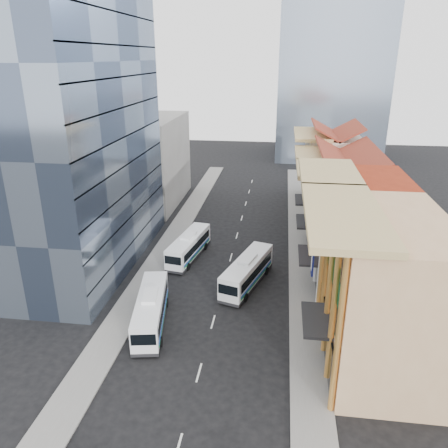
# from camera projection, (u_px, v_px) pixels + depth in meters

# --- Properties ---
(ground) EXTENTS (200.00, 200.00, 0.00)m
(ground) POSITION_uv_depth(u_px,v_px,m) (196.00, 381.00, 32.95)
(ground) COLOR black
(ground) RESTS_ON ground
(sidewalk_right) EXTENTS (3.00, 90.00, 0.15)m
(sidewalk_right) POSITION_uv_depth(u_px,v_px,m) (301.00, 261.00, 52.22)
(sidewalk_right) COLOR slate
(sidewalk_right) RESTS_ON ground
(sidewalk_left) EXTENTS (3.00, 90.00, 0.15)m
(sidewalk_left) POSITION_uv_depth(u_px,v_px,m) (163.00, 253.00, 54.33)
(sidewalk_left) COLOR slate
(sidewalk_left) RESTS_ON ground
(shophouse_tan) EXTENTS (8.00, 14.00, 12.00)m
(shophouse_tan) POSITION_uv_depth(u_px,v_px,m) (385.00, 291.00, 33.68)
(shophouse_tan) COLOR tan
(shophouse_tan) RESTS_ON ground
(shophouse_red) EXTENTS (8.00, 10.00, 12.00)m
(shophouse_red) POSITION_uv_depth(u_px,v_px,m) (361.00, 233.00, 44.78)
(shophouse_red) COLOR maroon
(shophouse_red) RESTS_ON ground
(shophouse_cream_near) EXTENTS (8.00, 9.00, 10.00)m
(shophouse_cream_near) POSITION_uv_depth(u_px,v_px,m) (348.00, 212.00, 53.93)
(shophouse_cream_near) COLOR beige
(shophouse_cream_near) RESTS_ON ground
(shophouse_cream_mid) EXTENTS (8.00, 9.00, 10.00)m
(shophouse_cream_mid) POSITION_uv_depth(u_px,v_px,m) (340.00, 191.00, 62.25)
(shophouse_cream_mid) COLOR beige
(shophouse_cream_mid) RESTS_ON ground
(shophouse_cream_far) EXTENTS (8.00, 12.00, 11.00)m
(shophouse_cream_far) POSITION_uv_depth(u_px,v_px,m) (333.00, 170.00, 71.78)
(shophouse_cream_far) COLOR beige
(shophouse_cream_far) RESTS_ON ground
(office_tower) EXTENTS (12.00, 26.00, 30.00)m
(office_tower) POSITION_uv_depth(u_px,v_px,m) (73.00, 135.00, 47.24)
(office_tower) COLOR #3E4B62
(office_tower) RESTS_ON ground
(office_block_far) EXTENTS (10.00, 18.00, 14.00)m
(office_block_far) POSITION_uv_depth(u_px,v_px,m) (149.00, 161.00, 71.27)
(office_block_far) COLOR gray
(office_block_far) RESTS_ON ground
(bus_left_near) EXTENTS (4.03, 10.24, 3.20)m
(bus_left_near) POSITION_uv_depth(u_px,v_px,m) (151.00, 309.00, 39.41)
(bus_left_near) COLOR white
(bus_left_near) RESTS_ON ground
(bus_left_far) EXTENTS (3.83, 9.90, 3.10)m
(bus_left_far) POSITION_uv_depth(u_px,v_px,m) (189.00, 246.00, 52.67)
(bus_left_far) COLOR white
(bus_left_far) RESTS_ON ground
(bus_right) EXTENTS (5.20, 10.37, 3.24)m
(bus_right) POSITION_uv_depth(u_px,v_px,m) (247.00, 271.00, 46.36)
(bus_right) COLOR silver
(bus_right) RESTS_ON ground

